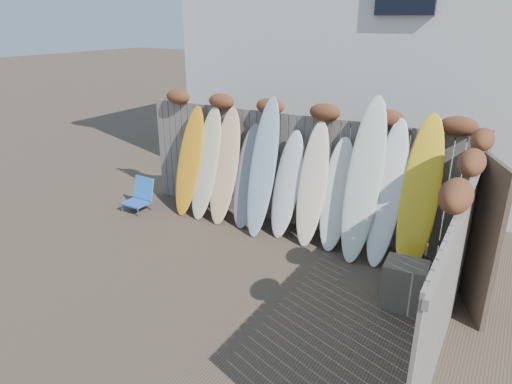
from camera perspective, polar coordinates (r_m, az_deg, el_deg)
The scene contains 18 objects.
ground at distance 6.58m, azimuth -5.38°, elevation -11.44°, with size 80.00×80.00×0.00m, color #493A2D.
back_fence at distance 7.94m, azimuth 4.73°, elevation 3.83°, with size 6.05×0.28×2.24m.
right_fence at distance 5.29m, azimuth 23.71°, elevation -7.59°, with size 0.28×4.40×2.24m.
house at distance 11.32m, azimuth 16.79°, elevation 18.55°, with size 8.50×5.50×6.33m.
beach_chair at distance 9.12m, azimuth -14.29°, elevation -0.41°, with size 0.48×0.51×0.63m.
wooden_crate at distance 6.28m, azimuth 18.05°, elevation -10.93°, with size 0.53×0.44×0.61m, color #615848.
lattice_panel at distance 6.37m, azimuth 25.95°, elevation -4.57°, with size 0.06×1.33×2.00m, color #3D3225.
surfboard_0 at distance 8.63m, azimuth -8.32°, elevation 3.80°, with size 0.54×0.07×2.08m, color orange.
surfboard_1 at distance 8.41m, azimuth -6.25°, elevation 3.52°, with size 0.54×0.07×2.11m, color beige.
surfboard_2 at distance 8.19m, azimuth -3.92°, elevation 3.19°, with size 0.53×0.07×2.12m, color #E7C475.
surfboard_3 at distance 8.02m, azimuth -1.00°, elevation 1.96°, with size 0.53×0.07×1.88m, color gray.
surfboard_4 at distance 7.69m, azimuth 0.87°, elevation 3.08°, with size 0.47×0.07×2.40m, color #8BA5BB.
surfboard_5 at distance 7.68m, azimuth 3.90°, elevation 0.93°, with size 0.48×0.07×1.85m, color silver.
surfboard_6 at distance 7.44m, azimuth 7.07°, elevation 0.97°, with size 0.47×0.07×2.06m, color beige.
surfboard_7 at distance 7.35m, azimuth 10.04°, elevation -0.31°, with size 0.48×0.07×1.85m, color white.
surfboard_8 at distance 7.04m, azimuth 13.30°, elevation 1.41°, with size 0.53×0.07×2.56m, color silver.
surfboard_9 at distance 7.01m, azimuth 16.06°, elevation -0.20°, with size 0.46×0.07×2.25m, color white.
surfboard_10 at distance 6.90m, azimuth 19.78°, elevation -0.48°, with size 0.53×0.07×2.37m, color yellow.
Camera 1 is at (3.31, -4.47, 3.51)m, focal length 32.00 mm.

